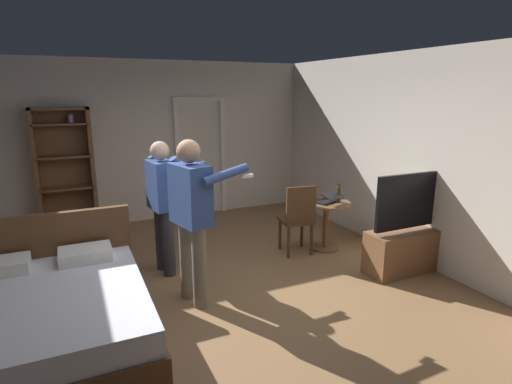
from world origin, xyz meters
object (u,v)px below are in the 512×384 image
object	(u,v)px
laptop	(328,199)
bottle_on_table	(339,194)
person_striped_shirt	(163,199)
suitcase_dark	(90,242)
tv_flatscreen	(410,242)
side_table	(326,217)
person_blue_shirt	(192,210)
bed	(46,320)
wooden_chair	(298,217)
bookshelf	(65,167)

from	to	relation	value
laptop	bottle_on_table	bearing A→B (deg)	-14.34
person_striped_shirt	suitcase_dark	world-z (taller)	person_striped_shirt
tv_flatscreen	suitcase_dark	bearing A→B (deg)	148.95
side_table	person_blue_shirt	world-z (taller)	person_blue_shirt
side_table	bottle_on_table	size ratio (longest dim) A/B	2.56
laptop	suitcase_dark	world-z (taller)	laptop
laptop	suitcase_dark	size ratio (longest dim) A/B	0.93
person_striped_shirt	laptop	bearing A→B (deg)	-5.82
bed	laptop	size ratio (longest dim) A/B	4.61
bed	wooden_chair	bearing A→B (deg)	18.07
wooden_chair	bottle_on_table	bearing A→B (deg)	-6.65
tv_flatscreen	side_table	size ratio (longest dim) A/B	1.81
tv_flatscreen	wooden_chair	distance (m)	1.47
laptop	person_blue_shirt	size ratio (longest dim) A/B	0.24
tv_flatscreen	person_blue_shirt	world-z (taller)	person_blue_shirt
wooden_chair	suitcase_dark	size ratio (longest dim) A/B	2.20
person_blue_shirt	suitcase_dark	bearing A→B (deg)	117.38
tv_flatscreen	side_table	world-z (taller)	tv_flatscreen
suitcase_dark	wooden_chair	bearing A→B (deg)	-14.60
bed	person_blue_shirt	bearing A→B (deg)	12.86
bookshelf	person_striped_shirt	world-z (taller)	bookshelf
tv_flatscreen	person_blue_shirt	size ratio (longest dim) A/B	0.72
bottle_on_table	person_striped_shirt	distance (m)	2.42
bed	person_striped_shirt	distance (m)	1.90
bookshelf	wooden_chair	bearing A→B (deg)	-39.12
bookshelf	laptop	xyz separation A→B (m)	(3.30, -2.35, -0.31)
side_table	wooden_chair	bearing A→B (deg)	-178.91
bottle_on_table	bed	bearing A→B (deg)	-165.78
side_table	bottle_on_table	bearing A→B (deg)	-29.74
bottle_on_table	tv_flatscreen	bearing A→B (deg)	-67.37
side_table	wooden_chair	distance (m)	0.47
bookshelf	side_table	size ratio (longest dim) A/B	2.84
tv_flatscreen	person_blue_shirt	distance (m)	2.80
side_table	person_striped_shirt	world-z (taller)	person_striped_shirt
wooden_chair	person_blue_shirt	bearing A→B (deg)	-157.78
person_blue_shirt	suitcase_dark	xyz separation A→B (m)	(-0.95, 1.84, -0.83)
bookshelf	laptop	bearing A→B (deg)	-35.42
bed	side_table	world-z (taller)	bed
laptop	person_blue_shirt	distance (m)	2.25
bookshelf	person_blue_shirt	world-z (taller)	bookshelf
bottle_on_table	wooden_chair	bearing A→B (deg)	173.35
bookshelf	person_blue_shirt	xyz separation A→B (m)	(1.17, -3.01, -0.03)
tv_flatscreen	person_striped_shirt	size ratio (longest dim) A/B	0.77
side_table	bed	bearing A→B (deg)	-164.05
bed	suitcase_dark	xyz separation A→B (m)	(0.46, 2.16, -0.10)
side_table	tv_flatscreen	bearing A→B (deg)	-62.62
person_striped_shirt	side_table	bearing A→B (deg)	-4.76
laptop	suitcase_dark	xyz separation A→B (m)	(-3.09, 1.18, -0.55)
person_striped_shirt	suitcase_dark	bearing A→B (deg)	131.58
wooden_chair	laptop	bearing A→B (deg)	-3.96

